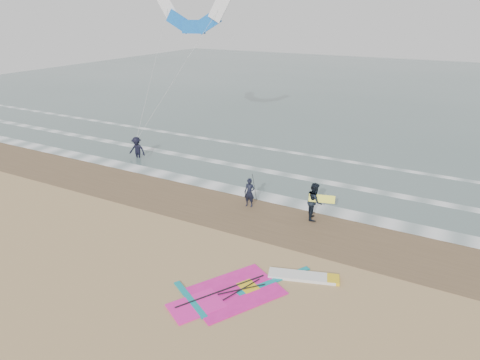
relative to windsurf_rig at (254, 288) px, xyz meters
The scene contains 11 objects.
ground 2.66m from the windsurf_rig, behind, with size 120.00×120.00×0.00m, color tan.
sea_water 47.94m from the windsurf_rig, 93.17° to the left, with size 120.00×80.00×0.02m, color #47605E.
wet_sand_band 6.44m from the windsurf_rig, 114.33° to the left, with size 120.00×5.00×0.01m, color brown.
foam_waterline 10.65m from the windsurf_rig, 104.43° to the left, with size 120.00×9.15×0.02m.
windsurf_rig is the anchor object (origin of this frame).
person_standing 7.50m from the windsurf_rig, 118.77° to the left, with size 0.59×0.39×1.62m, color black.
person_walking 6.88m from the windsurf_rig, 90.04° to the left, with size 0.95×0.74×1.96m, color black.
person_wading 17.52m from the windsurf_rig, 145.67° to the left, with size 1.24×0.72×1.93m, color black.
held_pole 7.41m from the windsurf_rig, 116.71° to the left, with size 0.17×0.86×1.82m.
carried_kiteboard 6.84m from the windsurf_rig, 86.64° to the left, with size 1.30×0.51×0.39m.
surf_kite 21.33m from the windsurf_rig, 130.35° to the left, with size 6.09×4.98×9.83m.
Camera 1 is at (8.79, -12.19, 10.08)m, focal length 32.00 mm.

